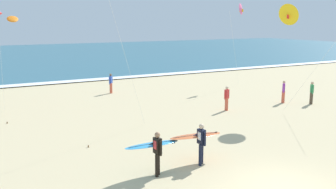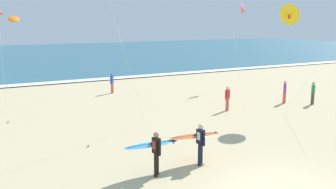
# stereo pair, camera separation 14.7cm
# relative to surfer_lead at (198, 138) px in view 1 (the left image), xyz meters

# --- Properties ---
(ocean_water) EXTENTS (160.00, 60.00, 0.08)m
(ocean_water) POSITION_rel_surfer_lead_xyz_m (1.22, 52.69, -1.01)
(ocean_water) COLOR #2D6075
(ocean_water) RESTS_ON ground
(shoreline_foam) EXTENTS (160.00, 1.53, 0.01)m
(shoreline_foam) POSITION_rel_surfer_lead_xyz_m (1.22, 22.99, -0.97)
(shoreline_foam) COLOR white
(shoreline_foam) RESTS_ON ocean_water
(surfer_lead) EXTENTS (2.54, 1.02, 1.71)m
(surfer_lead) POSITION_rel_surfer_lead_xyz_m (0.00, 0.00, 0.00)
(surfer_lead) COLOR black
(surfer_lead) RESTS_ON ground
(surfer_trailing) EXTENTS (2.36, 1.00, 1.71)m
(surfer_trailing) POSITION_rel_surfer_lead_xyz_m (-2.04, -0.17, -0.01)
(surfer_trailing) COLOR black
(surfer_trailing) RESTS_ON ground
(kite_delta_rose_near) EXTENTS (3.24, 2.28, 7.26)m
(kite_delta_rose_near) POSITION_rel_surfer_lead_xyz_m (13.69, 14.43, 5.66)
(kite_delta_rose_near) COLOR pink
(kite_delta_rose_near) RESTS_ON ground
(kite_delta_golden_mid) EXTENTS (1.40, 4.37, 6.76)m
(kite_delta_golden_mid) POSITION_rel_surfer_lead_xyz_m (9.44, 4.68, 5.03)
(kite_delta_golden_mid) COLOR yellow
(kite_delta_golden_mid) RESTS_ON ground
(bystander_blue_top) EXTENTS (0.37, 0.38, 1.59)m
(bystander_blue_top) POSITION_rel_surfer_lead_xyz_m (1.95, 15.93, -0.24)
(bystander_blue_top) COLOR #D8593F
(bystander_blue_top) RESTS_ON ground
(bystander_green_top) EXTENTS (0.33, 0.42, 1.59)m
(bystander_green_top) POSITION_rel_surfer_lead_xyz_m (12.93, 5.53, -0.24)
(bystander_green_top) COLOR #4C3D2D
(bystander_green_top) RESTS_ON ground
(bystander_purple_top) EXTENTS (0.38, 0.37, 1.59)m
(bystander_purple_top) POSITION_rel_surfer_lead_xyz_m (11.50, 6.76, -0.24)
(bystander_purple_top) COLOR #D8593F
(bystander_purple_top) RESTS_ON ground
(bystander_red_top) EXTENTS (0.48, 0.27, 1.59)m
(bystander_red_top) POSITION_rel_surfer_lead_xyz_m (6.57, 6.82, -0.24)
(bystander_red_top) COLOR #D8593F
(bystander_red_top) RESTS_ON ground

